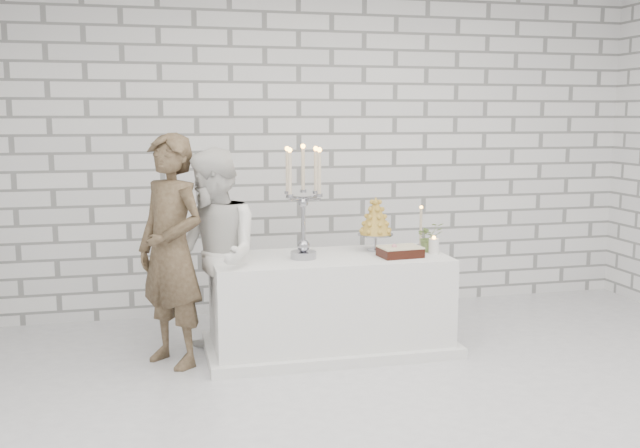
{
  "coord_description": "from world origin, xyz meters",
  "views": [
    {
      "loc": [
        -1.65,
        -3.99,
        1.82
      ],
      "look_at": [
        -0.48,
        0.94,
        1.05
      ],
      "focal_mm": 40.04,
      "sensor_mm": 36.0,
      "label": 1
    }
  ],
  "objects": [
    {
      "name": "chocolate_cake",
      "position": [
        0.19,
        1.09,
        0.79
      ],
      "size": [
        0.33,
        0.25,
        0.08
      ],
      "primitive_type": "cube",
      "rotation": [
        0.0,
        0.0,
        0.1
      ],
      "color": "black",
      "rests_on": "cake_table"
    },
    {
      "name": "cake_table",
      "position": [
        -0.33,
        1.24,
        0.38
      ],
      "size": [
        1.8,
        0.8,
        0.75
      ],
      "primitive_type": "cube",
      "color": "white",
      "rests_on": "ground"
    },
    {
      "name": "croquembouche",
      "position": [
        0.08,
        1.38,
        0.97
      ],
      "size": [
        0.33,
        0.33,
        0.44
      ],
      "primitive_type": null,
      "rotation": [
        0.0,
        0.0,
        -0.19
      ],
      "color": "#A67F2E",
      "rests_on": "cake_table"
    },
    {
      "name": "candelabra",
      "position": [
        -0.55,
        1.2,
        1.18
      ],
      "size": [
        0.38,
        0.38,
        0.86
      ],
      "primitive_type": null,
      "rotation": [
        0.0,
        0.0,
        -0.1
      ],
      "color": "#95969F",
      "rests_on": "cake_table"
    },
    {
      "name": "flowers",
      "position": [
        0.49,
        1.25,
        0.87
      ],
      "size": [
        0.23,
        0.21,
        0.24
      ],
      "primitive_type": "imported",
      "rotation": [
        0.0,
        0.0,
        0.1
      ],
      "color": "#3F6F31",
      "rests_on": "cake_table"
    },
    {
      "name": "bride",
      "position": [
        -1.22,
        1.18,
        0.8
      ],
      "size": [
        0.78,
        0.9,
        1.6
      ],
      "primitive_type": "imported",
      "rotation": [
        0.0,
        0.0,
        -1.32
      ],
      "color": "white",
      "rests_on": "ground"
    },
    {
      "name": "wall_back",
      "position": [
        0.0,
        2.5,
        1.5
      ],
      "size": [
        6.0,
        0.01,
        3.0
      ],
      "primitive_type": "cube",
      "color": "white",
      "rests_on": "ground"
    },
    {
      "name": "pillar_candle",
      "position": [
        0.49,
        1.15,
        0.81
      ],
      "size": [
        0.08,
        0.08,
        0.12
      ],
      "primitive_type": "cylinder",
      "rotation": [
        0.0,
        0.0,
        0.01
      ],
      "color": "white",
      "rests_on": "cake_table"
    },
    {
      "name": "groom",
      "position": [
        -1.53,
        1.21,
        0.85
      ],
      "size": [
        0.71,
        0.74,
        1.7
      ],
      "primitive_type": "imported",
      "rotation": [
        0.0,
        0.0,
        -0.89
      ],
      "color": "#3E2E1E",
      "rests_on": "ground"
    },
    {
      "name": "ground",
      "position": [
        0.0,
        0.0,
        0.0
      ],
      "size": [
        6.0,
        5.0,
        0.01
      ],
      "primitive_type": "cube",
      "color": "silver",
      "rests_on": "ground"
    },
    {
      "name": "extra_taper",
      "position": [
        0.49,
        1.45,
        0.91
      ],
      "size": [
        0.07,
        0.07,
        0.32
      ],
      "primitive_type": "cylinder",
      "rotation": [
        0.0,
        0.0,
        0.19
      ],
      "color": "beige",
      "rests_on": "cake_table"
    }
  ]
}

